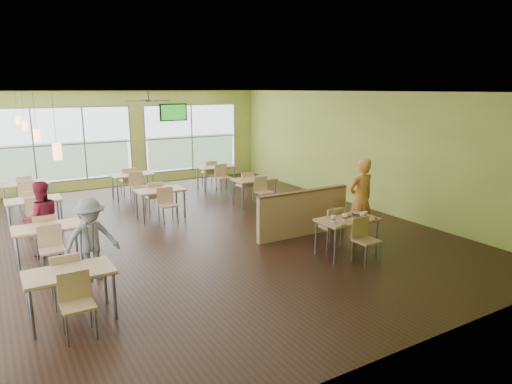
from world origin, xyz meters
TOP-DOWN VIEW (x-y plane):
  - room at (0.00, 0.00)m, footprint 12.00×12.04m
  - window_bays at (-2.65, 3.08)m, footprint 9.24×10.24m
  - main_table at (2.00, -3.00)m, footprint 1.22×1.52m
  - half_wall_divider at (2.00, -1.55)m, footprint 2.40×0.14m
  - dining_tables at (-1.05, 1.71)m, footprint 6.92×8.72m
  - pendant_lights at (-3.20, 0.68)m, footprint 0.11×7.31m
  - ceiling_fan at (-0.00, 3.00)m, footprint 1.25×1.25m
  - tv_backwall at (1.80, 5.90)m, footprint 1.00×0.07m
  - man_plaid at (2.98, -2.33)m, footprint 0.66×0.43m
  - patron_maroon at (-3.23, 0.09)m, footprint 0.78×0.63m
  - patron_grey at (-2.63, -1.66)m, footprint 0.98×0.61m
  - cup_blue at (1.59, -3.06)m, footprint 0.10×0.10m
  - cup_yellow at (1.83, -3.11)m, footprint 0.11×0.11m
  - cup_red_near at (2.20, -3.20)m, footprint 0.10×0.10m
  - cup_red_far at (2.32, -3.15)m, footprint 0.10×0.10m
  - food_basket at (2.35, -2.93)m, footprint 0.26×0.26m
  - ketchup_cup at (2.48, -3.30)m, footprint 0.06×0.06m
  - wrapper_left at (1.62, -3.30)m, footprint 0.19×0.17m
  - wrapper_mid at (2.09, -2.87)m, footprint 0.25×0.23m
  - wrapper_right at (2.20, -3.22)m, footprint 0.18×0.17m

SIDE VIEW (x-z plane):
  - half_wall_divider at x=2.00m, z-range 0.00..1.04m
  - dining_tables at x=-1.05m, z-range 0.20..1.07m
  - main_table at x=2.00m, z-range 0.20..1.07m
  - patron_grey at x=-2.63m, z-range 0.00..1.46m
  - patron_maroon at x=-3.23m, z-range 0.00..1.51m
  - ketchup_cup at x=2.48m, z-range 0.75..0.77m
  - wrapper_right at x=2.20m, z-range 0.75..0.79m
  - wrapper_left at x=1.62m, z-range 0.75..0.79m
  - wrapper_mid at x=2.09m, z-range 0.75..0.81m
  - food_basket at x=2.35m, z-range 0.75..0.81m
  - cup_blue at x=1.59m, z-range 0.65..1.00m
  - cup_red_near at x=2.20m, z-range 0.64..1.00m
  - cup_red_far at x=2.32m, z-range 0.64..1.00m
  - cup_yellow at x=1.83m, z-range 0.64..1.02m
  - man_plaid at x=2.98m, z-range 0.00..1.80m
  - window_bays at x=-2.65m, z-range 0.29..2.66m
  - room at x=0.00m, z-range 0.00..3.20m
  - tv_backwall at x=1.80m, z-range 2.15..2.75m
  - pendant_lights at x=-3.20m, z-range 2.02..2.88m
  - ceiling_fan at x=0.00m, z-range 2.80..3.09m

